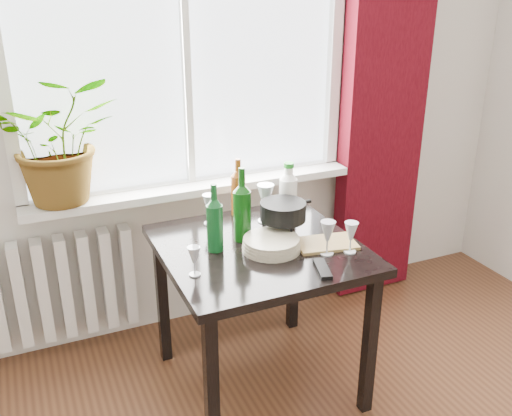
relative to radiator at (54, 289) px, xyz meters
name	(u,v)px	position (x,y,z in m)	size (l,w,h in m)	color
window	(183,30)	(0.75, 0.04, 1.22)	(1.72, 0.08, 1.62)	white
windowsill	(195,187)	(0.75, -0.03, 0.44)	(1.72, 0.20, 0.04)	white
curtain	(386,81)	(1.87, -0.06, 0.92)	(0.50, 0.12, 2.56)	#37050C
radiator	(54,289)	(0.00, 0.00, 0.00)	(0.80, 0.10, 0.55)	silver
table	(259,264)	(0.85, -0.63, 0.27)	(0.85, 0.85, 0.74)	black
potted_plant	(60,139)	(0.12, -0.01, 0.77)	(0.54, 0.47, 0.60)	#277F22
wine_bottle_left	(215,217)	(0.66, -0.59, 0.51)	(0.07, 0.07, 0.30)	#0D461B
wine_bottle_right	(242,204)	(0.81, -0.54, 0.53)	(0.08, 0.08, 0.34)	#0B3C0C
bottle_amber	(238,186)	(0.90, -0.26, 0.51)	(0.07, 0.07, 0.29)	#642F0B
cleaning_bottle	(288,192)	(1.09, -0.43, 0.51)	(0.08, 0.08, 0.30)	white
wineglass_front_right	(327,238)	(1.08, -0.82, 0.44)	(0.07, 0.07, 0.15)	#B2B7C0
wineglass_far_right	(351,237)	(1.18, -0.85, 0.43)	(0.06, 0.06, 0.14)	silver
wineglass_back_center	(265,203)	(0.98, -0.40, 0.46)	(0.08, 0.08, 0.19)	silver
wineglass_back_left	(209,209)	(0.73, -0.32, 0.44)	(0.06, 0.06, 0.15)	silver
wineglass_front_left	(194,261)	(0.51, -0.77, 0.42)	(0.05, 0.05, 0.13)	#B2B6BF
plate_stack	(271,244)	(0.88, -0.69, 0.39)	(0.26, 0.26, 0.06)	#BEB79E
fondue_pot	(283,219)	(0.99, -0.58, 0.44)	(0.24, 0.21, 0.16)	black
tv_remote	(322,269)	(0.99, -0.94, 0.37)	(0.05, 0.16, 0.02)	black
cutting_board	(326,243)	(1.12, -0.74, 0.37)	(0.26, 0.17, 0.01)	olive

